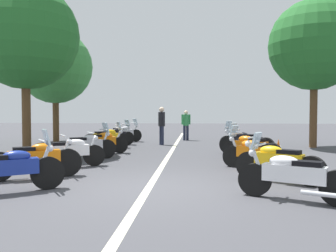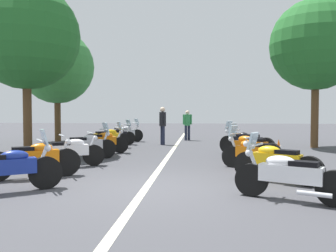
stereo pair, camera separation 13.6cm
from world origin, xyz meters
The scene contains 21 objects.
ground_plane centered at (0.00, 0.00, 0.00)m, with size 80.00×80.00×0.00m, color #424247.
lane_centre_stripe centered at (5.75, 0.00, 0.00)m, with size 26.13×0.16×0.01m, color beige.
motorcycle_left_row_0 centered at (-0.68, 2.62, 0.48)m, with size 1.34×1.88×1.22m.
motorcycle_left_row_1 centered at (0.79, 2.78, 0.47)m, with size 1.26×1.94×1.02m.
motorcycle_left_row_2 centered at (2.48, 2.55, 0.45)m, with size 1.17×1.81×0.99m.
motorcycle_left_row_3 centered at (4.07, 2.60, 0.47)m, with size 1.40×1.78×1.21m.
motorcycle_left_row_4 centered at (5.70, 2.52, 0.46)m, with size 1.11×1.88×1.20m.
motorcycle_left_row_5 centered at (7.44, 2.78, 0.46)m, with size 1.44×1.68×1.01m.
motorcycle_left_row_6 centered at (8.96, 2.79, 0.46)m, with size 1.42×1.68×1.20m.
motorcycle_left_row_7 centered at (10.72, 2.76, 0.47)m, with size 1.35×1.83×1.21m.
motorcycle_right_row_0 centered at (-0.83, -2.67, 0.46)m, with size 1.09×1.87×1.19m.
motorcycle_right_row_1 centered at (0.80, -2.79, 0.46)m, with size 1.22×1.78×1.00m.
motorcycle_right_row_2 centered at (2.56, -2.57, 0.46)m, with size 1.20×1.74×1.19m.
motorcycle_right_row_3 centered at (4.18, -2.68, 0.46)m, with size 1.31×1.71×1.20m.
motorcycle_right_row_4 centered at (5.85, -2.76, 0.48)m, with size 1.38×1.87×1.23m.
traffic_cone_0 centered at (5.47, -3.85, 0.29)m, with size 0.36×0.36×0.61m.
bystander_0 centered at (12.22, -0.42, 0.96)m, with size 0.32×0.49×1.64m.
bystander_2 centered at (9.44, 0.65, 1.06)m, with size 0.48×0.32×1.79m.
roadside_tree_0 centered at (5.72, 5.41, 4.39)m, with size 3.99×3.99×6.40m.
roadside_tree_1 centered at (10.93, 6.37, 3.90)m, with size 3.84×3.84×5.83m.
roadside_tree_2 centered at (8.80, -6.09, 4.46)m, with size 3.93×3.93×6.44m.
Camera 2 is at (-7.21, -1.11, 1.58)m, focal length 38.05 mm.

